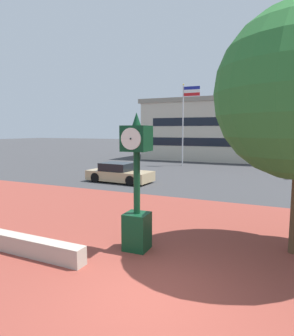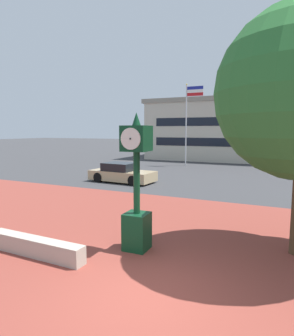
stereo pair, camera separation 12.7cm
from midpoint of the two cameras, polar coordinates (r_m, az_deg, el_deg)
ground_plane at (r=6.84m, az=-0.33°, el=-23.02°), size 200.00×200.00×0.00m
plaza_brick_paving at (r=8.95m, az=6.78°, el=-15.45°), size 44.00×13.05×0.01m
planter_wall at (r=9.07m, az=-20.87°, el=-13.90°), size 3.21×0.44×0.50m
street_clock at (r=8.56m, az=-2.37°, el=-4.10°), size 0.73×0.83×3.93m
car_street_mid at (r=20.18m, az=-5.47°, el=-1.04°), size 4.47×2.17×1.28m
flagpole_primary at (r=29.49m, az=7.06°, el=9.47°), size 1.68×0.14×7.82m
civic_building at (r=37.23m, az=24.97°, el=6.64°), size 31.90×10.71×7.04m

